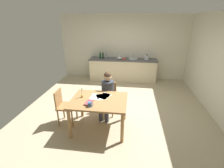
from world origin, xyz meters
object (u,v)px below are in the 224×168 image
Objects in this scene: chair_side_empty at (64,105)px; wine_glass_by_kettle at (122,56)px; coffee_mug at (90,104)px; mixing_bowl at (120,58)px; book_magazine at (89,103)px; wine_glass_back_right at (116,55)px; candlestick at (82,95)px; sink_unit at (133,59)px; dining_table at (99,104)px; chair_at_table at (109,97)px; wine_glass_near_sink at (125,56)px; bottle_wine_red at (106,56)px; teacup_on_counter at (124,59)px; bottle_vinegar at (103,56)px; bottle_oil at (100,56)px; wine_glass_back_left at (119,55)px; stovetop_kettle at (147,57)px; person_seated at (107,92)px.

wine_glass_by_kettle is (1.12, 3.33, 0.52)m from chair_side_empty.
coffee_mug is 0.59× the size of mixing_bowl.
coffee_mug is 0.14m from book_magazine.
wine_glass_back_right is (-0.23, 0.00, 0.00)m from wine_glass_by_kettle.
sink_unit is (1.11, 3.20, 0.11)m from candlestick.
chair_side_empty is at bearing -105.00° from wine_glass_back_right.
dining_table is 5.35× the size of candlestick.
chair_at_table is 2.77m from wine_glass_near_sink.
dining_table is 4.86× the size of bottle_wine_red.
teacup_on_counter is at bearing -68.77° from wine_glass_by_kettle.
dining_table is 3.46m from wine_glass_near_sink.
chair_side_empty is 3.24m from bottle_vinegar.
teacup_on_counter is (0.12, -0.30, -0.06)m from wine_glass_by_kettle.
book_magazine is at bearing -86.50° from bottle_wine_red.
coffee_mug is at bearing -85.71° from bottle_wine_red.
book_magazine is at bearing -99.25° from teacup_on_counter.
wine_glass_back_left is at bearing 10.48° from bottle_oil.
chair_side_empty is at bearing -112.24° from teacup_on_counter.
stovetop_kettle is at bearing -0.96° from bottle_wine_red.
mixing_bowl is 1.35× the size of wine_glass_by_kettle.
bottle_wine_red reaches higher than wine_glass_back_left.
dining_table is 4.61× the size of bottle_oil.
bottle_oil is at bearing 94.02° from candlestick.
wine_glass_by_kettle is (0.75, 0.15, -0.01)m from bottle_vinegar.
sink_unit is at bearing 179.55° from stovetop_kettle.
mixing_bowl is (0.07, 2.52, 0.47)m from chair_at_table.
wine_glass_back_left is at bearing 86.01° from coffee_mug.
mixing_bowl is 0.95× the size of stovetop_kettle.
sink_unit is at bearing -1.21° from bottle_wine_red.
coffee_mug is at bearing -83.79° from bottle_vinegar.
stovetop_kettle is (1.64, 3.20, 0.19)m from candlestick.
wine_glass_by_kettle reaches higher than dining_table.
chair_side_empty is 5.66× the size of wine_glass_near_sink.
chair_at_table is at bearing 32.37° from chair_side_empty.
wine_glass_back_left and wine_glass_back_right have the same top height.
bottle_wine_red is at bearing 94.29° from coffee_mug.
bottle_oil reaches higher than stovetop_kettle.
candlestick is 3.23m from bottle_wine_red.
dining_table is 3.16m from teacup_on_counter.
stovetop_kettle is at bearing 69.25° from dining_table.
wine_glass_by_kettle is (0.24, 3.42, 0.36)m from dining_table.
bottle_oil reaches higher than wine_glass_by_kettle.
chair_at_table is 3.87× the size of stovetop_kettle.
wine_glass_near_sink is at bearing 0.00° from wine_glass_back_right.
coffee_mug is 3.75m from wine_glass_back_left.
bottle_vinegar is 1.22× the size of stovetop_kettle.
sink_unit is 0.54m from stovetop_kettle.
chair_at_table is 6.93× the size of teacup_on_counter.
bottle_wine_red is (-0.48, 2.73, 0.33)m from person_seated.
chair_at_table is 5.54× the size of wine_glass_by_kettle.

